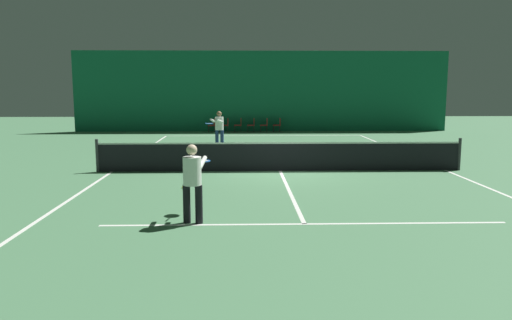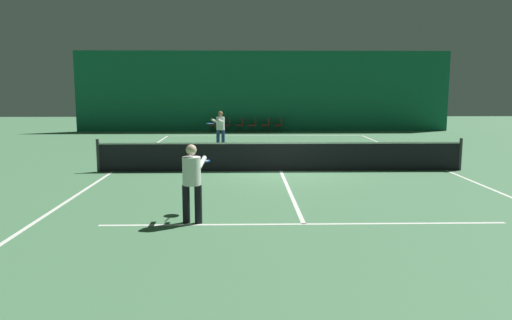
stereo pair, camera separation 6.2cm
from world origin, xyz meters
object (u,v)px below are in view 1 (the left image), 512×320
Objects in this scene: player_near at (193,177)px; player_far at (219,127)px; courtside_chair_3 at (252,124)px; courtside_chair_0 at (213,124)px; courtside_chair_5 at (278,124)px; tennis_net at (280,156)px; tennis_ball at (183,187)px; courtside_chair_1 at (226,124)px; courtside_chair_2 at (239,124)px; courtside_chair_4 at (265,124)px.

player_far is (-0.03, 12.51, 0.02)m from player_near.
player_far reaches higher than courtside_chair_3.
courtside_chair_0 and courtside_chair_5 have the same top height.
player_far is at bearing -22.27° from courtside_chair_5.
tennis_net is 181.82× the size of tennis_ball.
courtside_chair_5 is (3.25, 7.93, -0.48)m from player_far.
tennis_net is 14.29× the size of courtside_chair_1.
player_near is 24.45× the size of tennis_ball.
courtside_chair_3 is at bearing 90.00° from courtside_chair_2.
courtside_chair_2 is (1.59, 0.00, 0.00)m from courtside_chair_0.
player_far is at bearing -6.22° from courtside_chair_2.
courtside_chair_0 is 3.18m from courtside_chair_4.
courtside_chair_2 and courtside_chair_4 have the same top height.
player_near is at bearing -109.94° from tennis_net.
player_near is at bearing -0.12° from courtside_chair_1.
courtside_chair_0 is at bearing -90.00° from courtside_chair_4.
courtside_chair_0 is 12.73× the size of tennis_ball.
tennis_net is at bearing -3.88° from courtside_chair_5.
player_far is 1.97× the size of courtside_chair_0.
courtside_chair_0 is 1.00× the size of courtside_chair_2.
tennis_ball is (-2.25, -17.00, -0.45)m from courtside_chair_3.
courtside_chair_5 is (3.18, 0.00, 0.00)m from courtside_chair_1.
courtside_chair_5 is (0.79, 0.00, 0.00)m from courtside_chair_4.
player_near reaches higher than courtside_chair_3.
tennis_ball is at bearing -7.52° from courtside_chair_3.
courtside_chair_2 is 1.00× the size of courtside_chair_3.
courtside_chair_5 is (3.97, 0.00, 0.00)m from courtside_chair_0.
courtside_chair_1 is 2.38m from courtside_chair_4.
courtside_chair_3 is at bearing -90.00° from courtside_chair_4.
courtside_chair_1 and courtside_chair_2 have the same top height.
tennis_ball is at bearing 18.61° from player_near.
player_near is at bearing 24.54° from player_far.
courtside_chair_0 is (-0.75, 20.45, -0.46)m from player_near.
courtside_chair_4 is at bearing -172.78° from player_far.
courtside_chair_3 is at bearing -167.41° from player_far.
player_far is 7.99m from courtside_chair_2.
courtside_chair_4 is at bearing 89.31° from tennis_net.
player_near is (-2.25, -6.21, 0.43)m from tennis_net.
courtside_chair_4 is (2.38, 0.00, 0.00)m from courtside_chair_1.
courtside_chair_0 is at bearing -90.00° from courtside_chair_5.
courtside_chair_3 is 17.16m from tennis_ball.
courtside_chair_0 is at bearing 10.58° from player_near.
courtside_chair_3 and courtside_chair_4 have the same top height.
courtside_chair_3 is at bearing 90.00° from courtside_chair_1.
courtside_chair_1 is at bearing -90.00° from courtside_chair_5.
player_near is at bearing -8.95° from courtside_chair_5.
tennis_net reaches higher than courtside_chair_1.
courtside_chair_3 is 1.00× the size of courtside_chair_4.
tennis_ball is (-3.04, -17.00, -0.45)m from courtside_chair_4.
player_far is at bearing 8.60° from player_near.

